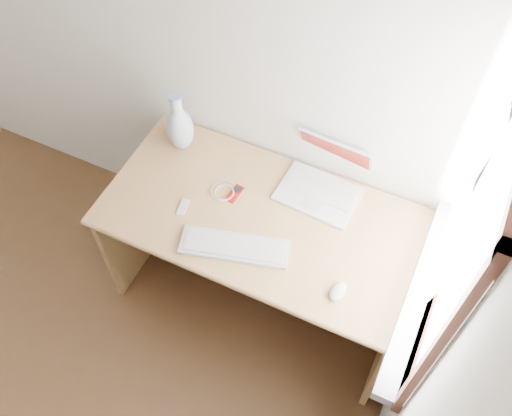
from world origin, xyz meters
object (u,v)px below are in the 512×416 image
at_px(desk, 270,228).
at_px(laptop, 323,181).
at_px(external_keyboard, 234,247).
at_px(vase, 180,127).

xyz_separation_m(desk, laptop, (0.18, 0.17, 0.27)).
relative_size(external_keyboard, vase, 1.46).
bearing_deg(desk, laptop, 43.82).
height_order(desk, vase, vase).
bearing_deg(external_keyboard, vase, 124.59).
bearing_deg(desk, external_keyboard, -97.67).
bearing_deg(laptop, desk, -133.02).
distance_m(laptop, vase, 0.71).
height_order(external_keyboard, vase, vase).
xyz_separation_m(desk, external_keyboard, (-0.04, -0.29, 0.23)).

